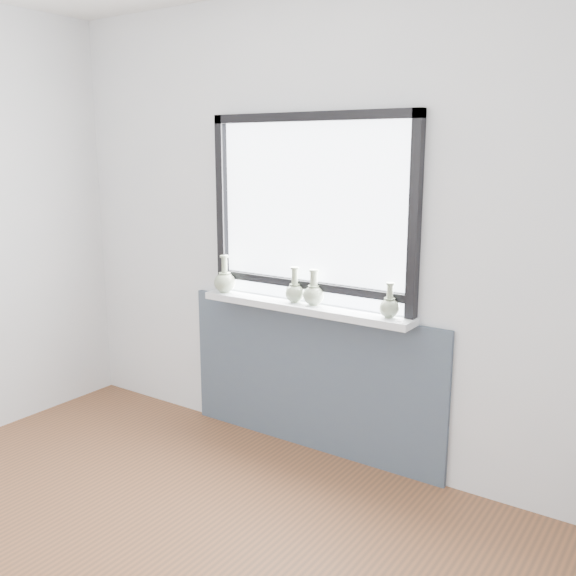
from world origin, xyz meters
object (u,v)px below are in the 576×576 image
Objects in this scene: vase_a at (225,281)px; vase_c at (314,293)px; vase_d at (389,306)px; vase_b at (295,291)px; windowsill at (304,307)px.

vase_a reaches higher than vase_c.
vase_b is at bearing 179.35° from vase_d.
vase_d is at bearing -0.65° from vase_b.
vase_b is 1.00× the size of vase_c.
windowsill is at bearing -5.21° from vase_b.
vase_c is 0.47m from vase_d.
windowsill is 5.81× the size of vase_a.
vase_c is at bearing 8.11° from windowsill.
vase_a is 0.49m from vase_b.
vase_c is (0.13, 0.00, 0.00)m from vase_b.
vase_b reaches higher than vase_d.
vase_a is 1.12× the size of vase_b.
vase_b is at bearing 174.79° from windowsill.
vase_d is (0.59, -0.01, -0.00)m from vase_b.
vase_d is (0.53, -0.00, 0.08)m from windowsill.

